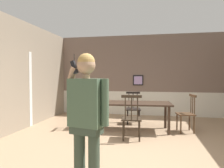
{
  "coord_description": "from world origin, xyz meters",
  "views": [
    {
      "loc": [
        0.33,
        -3.96,
        1.42
      ],
      "look_at": [
        -0.3,
        -0.73,
        1.29
      ],
      "focal_mm": 32.69,
      "sensor_mm": 36.0,
      "label": 1
    }
  ],
  "objects_px": {
    "dining_table": "(132,106)",
    "chair_by_doorway": "(187,114)",
    "person_figure": "(87,113)",
    "chair_near_window": "(131,118)",
    "chair_at_table_head": "(133,108)",
    "chair_opposite_corner": "(82,111)"
  },
  "relations": [
    {
      "from": "dining_table",
      "to": "chair_by_doorway",
      "type": "xyz_separation_m",
      "value": [
        1.37,
        0.09,
        -0.18
      ]
    },
    {
      "from": "chair_by_doorway",
      "to": "person_figure",
      "type": "bearing_deg",
      "value": 141.86
    },
    {
      "from": "chair_near_window",
      "to": "person_figure",
      "type": "bearing_deg",
      "value": -103.91
    },
    {
      "from": "chair_at_table_head",
      "to": "person_figure",
      "type": "relative_size",
      "value": 0.55
    },
    {
      "from": "person_figure",
      "to": "dining_table",
      "type": "bearing_deg",
      "value": -82.45
    },
    {
      "from": "chair_by_doorway",
      "to": "chair_opposite_corner",
      "type": "height_order",
      "value": "chair_by_doorway"
    },
    {
      "from": "dining_table",
      "to": "chair_near_window",
      "type": "height_order",
      "value": "chair_near_window"
    },
    {
      "from": "dining_table",
      "to": "chair_near_window",
      "type": "relative_size",
      "value": 1.99
    },
    {
      "from": "chair_by_doorway",
      "to": "chair_at_table_head",
      "type": "xyz_separation_m",
      "value": [
        -1.42,
        0.72,
        -0.01
      ]
    },
    {
      "from": "person_figure",
      "to": "chair_by_doorway",
      "type": "bearing_deg",
      "value": -105.42
    },
    {
      "from": "dining_table",
      "to": "chair_at_table_head",
      "type": "bearing_deg",
      "value": 93.78
    },
    {
      "from": "chair_opposite_corner",
      "to": "dining_table",
      "type": "bearing_deg",
      "value": 86.21
    },
    {
      "from": "chair_near_window",
      "to": "chair_at_table_head",
      "type": "height_order",
      "value": "chair_near_window"
    },
    {
      "from": "chair_near_window",
      "to": "chair_opposite_corner",
      "type": "bearing_deg",
      "value": 147.86
    },
    {
      "from": "chair_opposite_corner",
      "to": "person_figure",
      "type": "bearing_deg",
      "value": 13.29
    },
    {
      "from": "chair_opposite_corner",
      "to": "person_figure",
      "type": "relative_size",
      "value": 0.55
    },
    {
      "from": "chair_at_table_head",
      "to": "chair_opposite_corner",
      "type": "distance_m",
      "value": 1.59
    },
    {
      "from": "dining_table",
      "to": "person_figure",
      "type": "bearing_deg",
      "value": -95.31
    },
    {
      "from": "dining_table",
      "to": "chair_opposite_corner",
      "type": "height_order",
      "value": "chair_opposite_corner"
    },
    {
      "from": "chair_opposite_corner",
      "to": "person_figure",
      "type": "xyz_separation_m",
      "value": [
        1.09,
        -2.88,
        0.51
      ]
    },
    {
      "from": "chair_near_window",
      "to": "chair_by_doorway",
      "type": "relative_size",
      "value": 1.06
    },
    {
      "from": "chair_near_window",
      "to": "person_figure",
      "type": "height_order",
      "value": "person_figure"
    }
  ]
}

